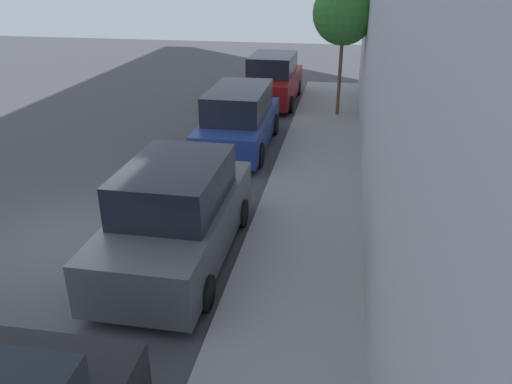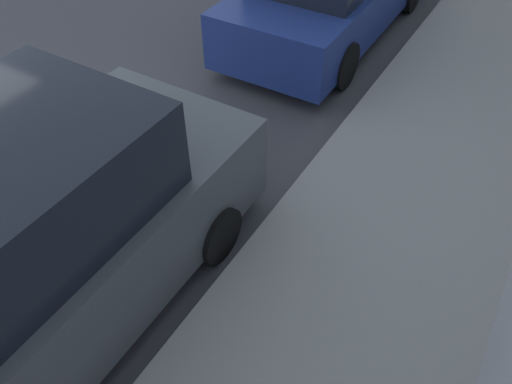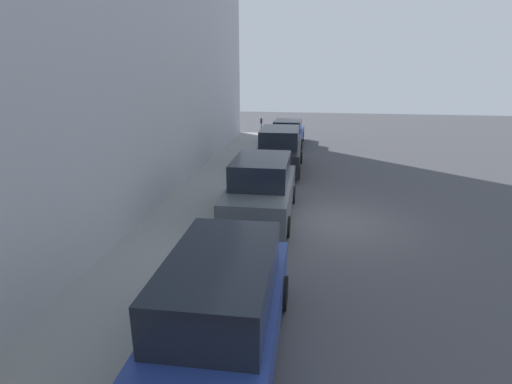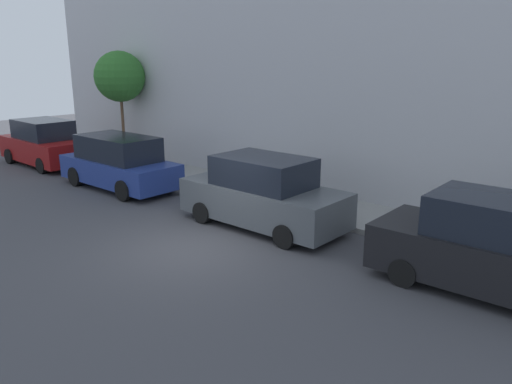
{
  "view_description": "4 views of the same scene",
  "coord_description": "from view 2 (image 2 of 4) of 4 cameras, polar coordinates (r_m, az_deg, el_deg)",
  "views": [
    {
      "loc": [
        5.31,
        -8.32,
        5.29
      ],
      "look_at": [
        3.64,
        0.96,
        1.0
      ],
      "focal_mm": 35.0,
      "sensor_mm": 36.0,
      "label": 1
    },
    {
      "loc": [
        5.31,
        -1.34,
        4.14
      ],
      "look_at": [
        3.65,
        1.4,
        1.0
      ],
      "focal_mm": 35.0,
      "sensor_mm": 36.0,
      "label": 2
    },
    {
      "loc": [
        0.74,
        12.04,
        4.83
      ],
      "look_at": [
        2.42,
        0.28,
        1.0
      ],
      "focal_mm": 28.0,
      "sensor_mm": 36.0,
      "label": 3
    },
    {
      "loc": [
        -7.84,
        -8.82,
        4.62
      ],
      "look_at": [
        2.17,
        -0.08,
        1.0
      ],
      "focal_mm": 35.0,
      "sensor_mm": 36.0,
      "label": 4
    }
  ],
  "objects": [
    {
      "name": "parked_suv_third",
      "position": [
        4.52,
        -25.99,
        -6.73
      ],
      "size": [
        2.08,
        4.81,
        1.98
      ],
      "color": "#4C5156",
      "rests_on": "ground_plane"
    }
  ]
}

